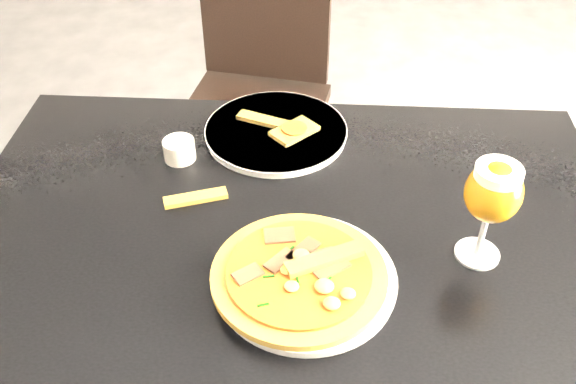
{
  "coord_description": "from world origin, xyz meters",
  "views": [
    {
      "loc": [
        -0.09,
        -0.62,
        1.54
      ],
      "look_at": [
        -0.12,
        0.21,
        0.83
      ],
      "focal_mm": 40.0,
      "sensor_mm": 36.0,
      "label": 1
    }
  ],
  "objects_px": {
    "beer_glass": "(493,193)",
    "dining_table": "(289,257)",
    "pizza": "(300,274)",
    "chair_far": "(257,91)"
  },
  "relations": [
    {
      "from": "beer_glass",
      "to": "dining_table",
      "type": "bearing_deg",
      "value": 167.46
    },
    {
      "from": "pizza",
      "to": "beer_glass",
      "type": "distance_m",
      "value": 0.33
    },
    {
      "from": "dining_table",
      "to": "beer_glass",
      "type": "relative_size",
      "value": 6.4
    },
    {
      "from": "dining_table",
      "to": "chair_far",
      "type": "xyz_separation_m",
      "value": [
        -0.12,
        0.86,
        -0.16
      ]
    },
    {
      "from": "chair_far",
      "to": "beer_glass",
      "type": "distance_m",
      "value": 1.1
    },
    {
      "from": "beer_glass",
      "to": "chair_far",
      "type": "bearing_deg",
      "value": 115.49
    },
    {
      "from": "pizza",
      "to": "beer_glass",
      "type": "bearing_deg",
      "value": 14.02
    },
    {
      "from": "chair_far",
      "to": "beer_glass",
      "type": "relative_size",
      "value": 4.73
    },
    {
      "from": "dining_table",
      "to": "pizza",
      "type": "distance_m",
      "value": 0.19
    },
    {
      "from": "pizza",
      "to": "beer_glass",
      "type": "relative_size",
      "value": 1.48
    }
  ]
}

